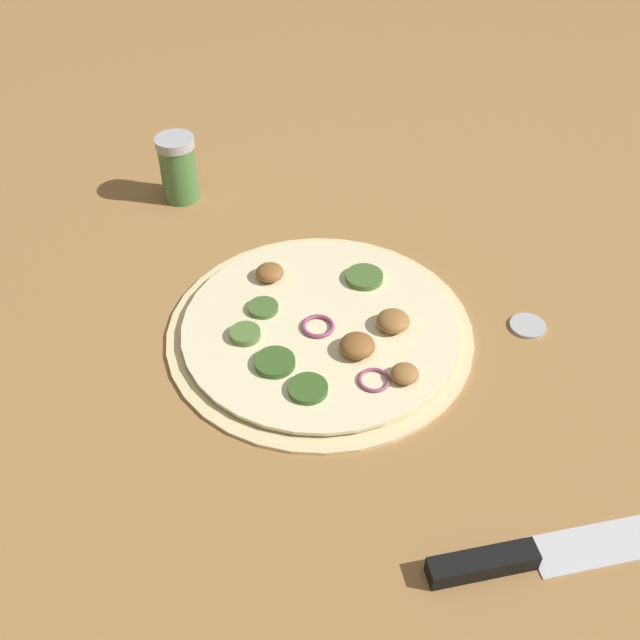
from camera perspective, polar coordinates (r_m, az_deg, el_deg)
ground_plane at (r=0.81m, az=0.00°, el=-0.95°), size 3.00×3.00×0.00m
pizza at (r=0.80m, az=0.09°, el=-0.65°), size 0.33×0.33×0.03m
knife at (r=0.66m, az=17.41°, el=-16.45°), size 0.19×0.28×0.02m
spice_jar at (r=1.00m, az=-10.74°, el=11.30°), size 0.05×0.05×0.09m
loose_cap at (r=0.84m, az=15.56°, el=-0.34°), size 0.04×0.04×0.01m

